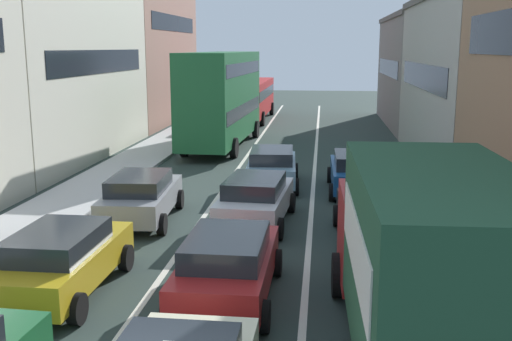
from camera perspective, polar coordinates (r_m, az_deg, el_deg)
name	(u,v)px	position (r m, az deg, el deg)	size (l,w,h in m)	color
sidewalk_left	(129,165)	(27.89, -11.96, 0.51)	(2.60, 64.00, 0.14)	#B4B4B4
lane_stripe_left	(238,169)	(26.77, -1.73, 0.16)	(0.16, 60.00, 0.01)	silver
lane_stripe_right	(314,171)	(26.51, 5.56, 0.00)	(0.16, 60.00, 0.01)	silver
building_row_left	(40,43)	(32.21, -19.83, 11.33)	(7.20, 43.90, 12.96)	beige
removalist_box_truck	(426,258)	(10.19, 15.77, -7.97)	(2.86, 7.76, 3.58)	#A51E1E
sedan_centre_lane_second	(228,264)	(12.91, -2.69, -8.88)	(2.08, 4.31, 1.49)	#A51E1E
wagon_left_lane_second	(61,259)	(13.88, -17.96, -7.98)	(2.07, 4.31, 1.49)	#B29319
hatchback_centre_lane_third	(256,199)	(18.30, -0.04, -2.69)	(2.29, 4.41, 1.49)	silver
sedan_left_lane_third	(141,196)	(18.97, -10.82, -2.38)	(2.27, 4.40, 1.49)	gray
coupe_centre_lane_fourth	(272,166)	(23.26, 1.52, 0.40)	(2.25, 4.39, 1.49)	#759EB7
sedan_right_lane_behind_truck	(375,215)	(16.91, 11.18, -4.12)	(2.21, 4.37, 1.49)	black
wagon_right_lane_far	(356,171)	(22.62, 9.48, -0.08)	(2.11, 4.33, 1.49)	#194C8C
bus_mid_queue_primary	(222,95)	(32.42, -3.26, 7.19)	(3.13, 10.60, 5.06)	#1E6033
bus_far_queue_secondary	(250,96)	(44.62, -0.56, 7.03)	(2.87, 10.52, 2.90)	#B21919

